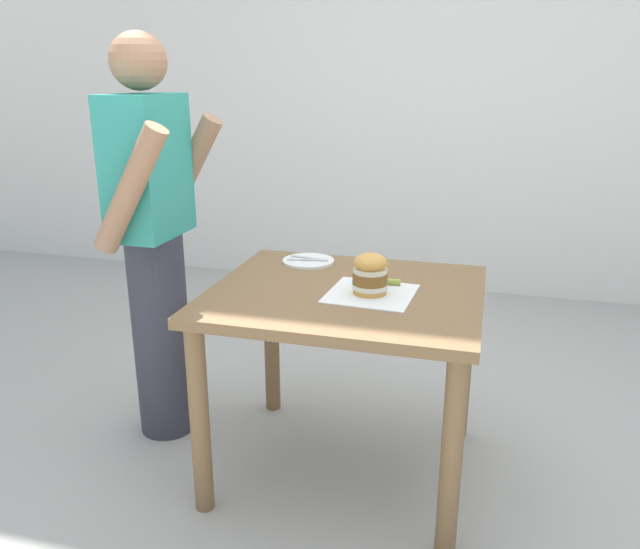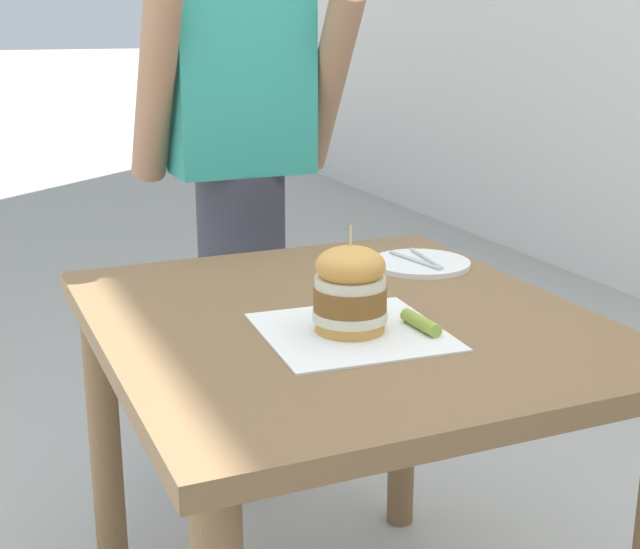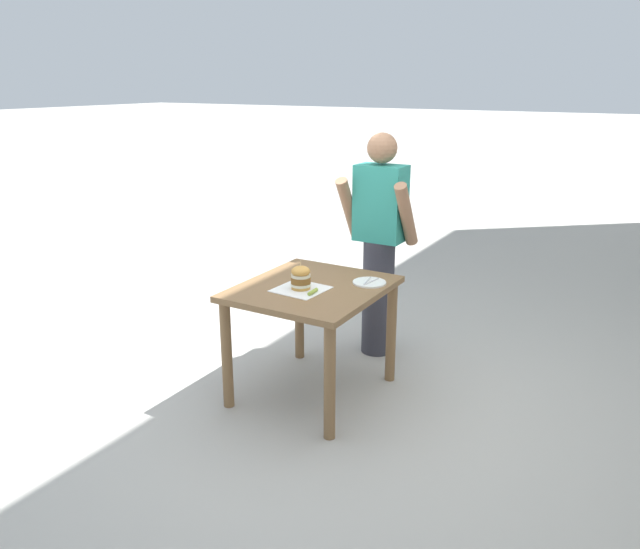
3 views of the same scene
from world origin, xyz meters
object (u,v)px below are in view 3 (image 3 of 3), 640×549
Objects in this scene: sandwich at (301,277)px; diner_across_table at (379,242)px; patio_table at (312,305)px; pickle_spear at (313,292)px; side_plate_with_forks at (369,282)px.

sandwich is 0.11× the size of diner_across_table.
sandwich reaches higher than patio_table.
pickle_spear is (0.09, -0.14, 0.15)m from patio_table.
patio_table is at bearing -141.95° from side_plate_with_forks.
sandwich is 0.85× the size of side_plate_with_forks.
patio_table is 4.53× the size of side_plate_with_forks.
sandwich is 0.47m from side_plate_with_forks.
side_plate_with_forks is (0.21, 0.37, -0.01)m from pickle_spear.
patio_table is at bearing -95.85° from diner_across_table.
diner_across_table is at bearing 83.04° from sandwich.
diner_across_table is (0.11, 0.93, 0.04)m from sandwich.
pickle_spear is 0.98m from diner_across_table.
diner_across_table reaches higher than sandwich.
pickle_spear is 0.06× the size of diner_across_table.
pickle_spear is at bearing -21.06° from sandwich.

